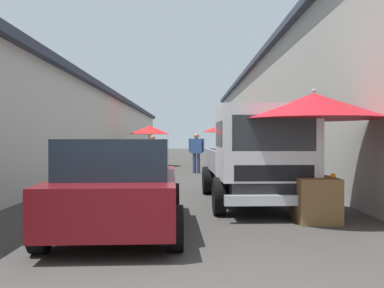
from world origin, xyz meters
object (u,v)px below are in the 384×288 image
(fruit_stall_far_left, at_px, (150,136))
(vendor_by_crates, at_px, (153,151))
(fruit_stall_mid_lane, at_px, (314,119))
(plastic_stool, at_px, (144,181))
(delivery_truck, at_px, (258,159))
(fruit_stall_near_left, at_px, (222,133))
(vendor_in_shade, at_px, (196,150))
(hatchback_car, at_px, (120,184))

(fruit_stall_far_left, relative_size, vendor_by_crates, 1.38)
(fruit_stall_mid_lane, xyz_separation_m, vendor_by_crates, (10.69, 3.83, -0.89))
(fruit_stall_mid_lane, distance_m, plastic_stool, 5.28)
(delivery_truck, distance_m, plastic_stool, 3.73)
(fruit_stall_near_left, bearing_deg, vendor_in_shade, 164.28)
(vendor_by_crates, distance_m, plastic_stool, 7.01)
(fruit_stall_far_left, xyz_separation_m, vendor_by_crates, (-3.77, -0.47, -0.66))
(plastic_stool, bearing_deg, vendor_by_crates, 3.07)
(fruit_stall_far_left, height_order, hatchback_car, fruit_stall_far_left)
(hatchback_car, bearing_deg, plastic_stool, 1.60)
(fruit_stall_mid_lane, xyz_separation_m, fruit_stall_near_left, (15.42, 0.46, -0.06))
(delivery_truck, height_order, vendor_by_crates, delivery_truck)
(vendor_by_crates, relative_size, vendor_in_shade, 0.95)
(fruit_stall_far_left, distance_m, vendor_by_crates, 3.86)
(fruit_stall_far_left, distance_m, fruit_stall_mid_lane, 15.08)
(fruit_stall_far_left, bearing_deg, hatchback_car, -176.37)
(vendor_by_crates, relative_size, plastic_stool, 3.68)
(fruit_stall_far_left, height_order, vendor_in_shade, fruit_stall_far_left)
(fruit_stall_far_left, bearing_deg, vendor_in_shade, -151.29)
(fruit_stall_near_left, distance_m, plastic_stool, 12.16)
(vendor_by_crates, height_order, plastic_stool, vendor_by_crates)
(hatchback_car, bearing_deg, vendor_in_shade, -7.16)
(fruit_stall_far_left, height_order, fruit_stall_mid_lane, fruit_stall_mid_lane)
(fruit_stall_mid_lane, bearing_deg, fruit_stall_far_left, 16.55)
(fruit_stall_far_left, height_order, plastic_stool, fruit_stall_far_left)
(fruit_stall_far_left, xyz_separation_m, hatchback_car, (-15.30, -0.97, -0.85))
(vendor_in_shade, relative_size, plastic_stool, 3.87)
(fruit_stall_near_left, distance_m, vendor_by_crates, 5.87)
(fruit_stall_far_left, distance_m, fruit_stall_near_left, 3.96)
(vendor_in_shade, bearing_deg, vendor_by_crates, 74.40)
(hatchback_car, bearing_deg, vendor_by_crates, 2.49)
(fruit_stall_near_left, xyz_separation_m, vendor_in_shade, (-5.26, 1.48, -0.77))
(fruit_stall_near_left, xyz_separation_m, vendor_by_crates, (-4.73, 3.37, -0.83))
(hatchback_car, relative_size, delivery_truck, 0.80)
(delivery_truck, bearing_deg, fruit_stall_near_left, -1.41)
(fruit_stall_far_left, bearing_deg, fruit_stall_mid_lane, -163.45)
(delivery_truck, bearing_deg, fruit_stall_far_left, 14.69)
(fruit_stall_near_left, relative_size, plastic_stool, 5.32)
(vendor_by_crates, xyz_separation_m, vendor_in_shade, (-0.53, -1.89, 0.06))
(fruit_stall_near_left, relative_size, vendor_in_shade, 1.37)
(fruit_stall_far_left, bearing_deg, plastic_stool, -175.52)
(fruit_stall_near_left, bearing_deg, hatchback_car, 170.02)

